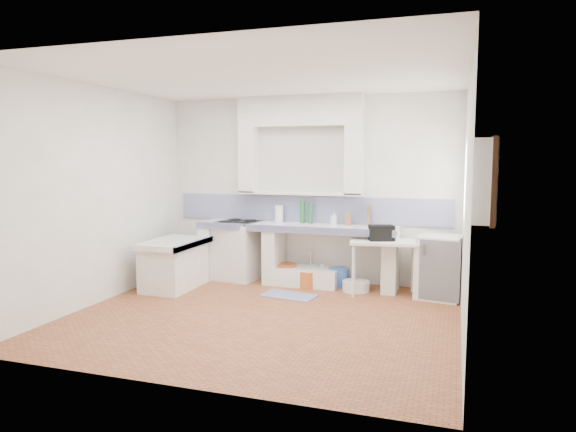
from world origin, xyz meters
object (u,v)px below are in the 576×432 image
(stove, at_px, (238,251))
(sink, at_px, (307,277))
(fridge, at_px, (440,267))
(side_table, at_px, (383,268))

(stove, bearing_deg, sink, 6.11)
(sink, height_order, fridge, fridge)
(stove, relative_size, side_table, 0.96)
(fridge, bearing_deg, sink, -175.20)
(stove, relative_size, sink, 0.91)
(side_table, bearing_deg, fridge, -3.36)
(sink, xyz_separation_m, side_table, (1.15, -0.22, 0.26))
(side_table, distance_m, fridge, 0.75)
(side_table, bearing_deg, stove, 165.30)
(stove, bearing_deg, side_table, 1.61)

